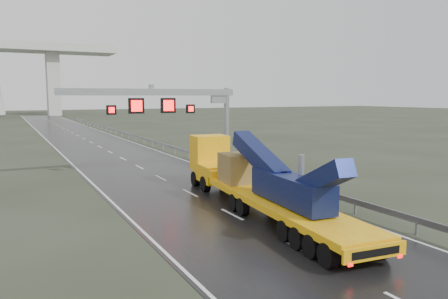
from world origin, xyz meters
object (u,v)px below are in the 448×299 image
exit_sign_pair (253,156)px  heavy_haul_truck (248,177)px  striped_barrier (227,164)px  sign_gantry (176,106)px

exit_sign_pair → heavy_haul_truck: bearing=-119.2°
exit_sign_pair → striped_barrier: size_ratio=1.92×
heavy_haul_truck → striped_barrier: heavy_haul_truck is taller
sign_gantry → heavy_haul_truck: bearing=-91.2°
sign_gantry → striped_barrier: sign_gantry is taller
heavy_haul_truck → exit_sign_pair: size_ratio=8.61×
heavy_haul_truck → striped_barrier: bearing=73.8°
sign_gantry → exit_sign_pair: (5.40, -3.60, -4.08)m
heavy_haul_truck → exit_sign_pair: 10.60m
heavy_haul_truck → striped_barrier: 12.12m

